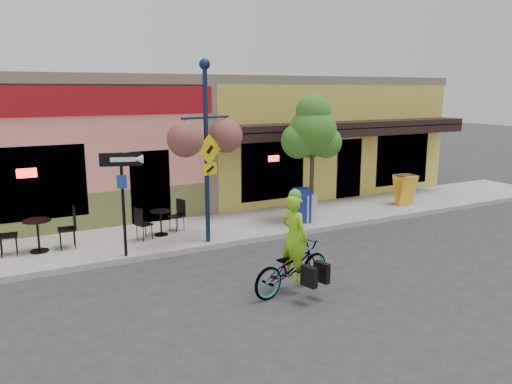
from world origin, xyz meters
TOP-DOWN VIEW (x-y plane):
  - ground at (0.00, 0.00)m, footprint 90.00×90.00m
  - sidewalk at (0.00, 2.00)m, footprint 24.00×3.00m
  - curb at (0.00, 0.55)m, footprint 24.00×0.12m
  - building at (0.00, 7.50)m, footprint 18.20×8.20m
  - bicycle at (-1.90, -2.72)m, footprint 2.09×1.10m
  - cyclist_rider at (-1.85, -2.72)m, footprint 0.55×0.72m
  - lamp_post at (-2.28, 0.78)m, footprint 1.59×0.98m
  - one_way_sign at (-4.45, 0.65)m, footprint 0.97×0.49m
  - cafe_set_left at (-6.25, 1.96)m, footprint 1.81×0.99m
  - cafe_set_right at (-3.17, 1.93)m, footprint 1.66×1.23m
  - newspaper_box_blue at (0.95, 1.26)m, footprint 0.55×0.51m
  - newspaper_box_grey at (1.16, 1.22)m, footprint 0.45×0.42m
  - street_tree at (1.29, 1.26)m, footprint 1.64×1.64m
  - sandwich_board at (5.37, 1.36)m, footprint 0.65×0.49m

SIDE VIEW (x-z plane):
  - ground at x=0.00m, z-range 0.00..0.00m
  - sidewalk at x=0.00m, z-range 0.00..0.15m
  - curb at x=0.00m, z-range 0.00..0.15m
  - bicycle at x=-1.90m, z-range 0.00..1.04m
  - newspaper_box_grey at x=1.16m, z-range 0.15..0.99m
  - cafe_set_right at x=-3.17m, z-range 0.15..1.04m
  - newspaper_box_blue at x=0.95m, z-range 0.15..1.18m
  - sandwich_board at x=5.37m, z-range 0.15..1.19m
  - cafe_set_left at x=-6.25m, z-range 0.15..1.20m
  - cyclist_rider at x=-1.85m, z-range 0.00..1.77m
  - one_way_sign at x=-4.45m, z-range 0.15..2.64m
  - street_tree at x=1.29m, z-range 0.15..3.97m
  - building at x=0.00m, z-range 0.00..4.50m
  - lamp_post at x=-2.28m, z-range 0.15..4.81m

